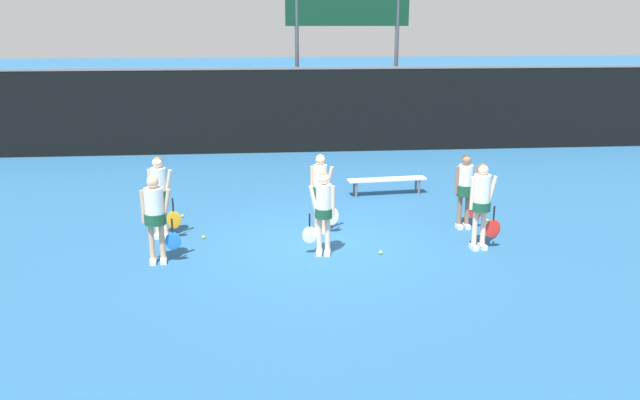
# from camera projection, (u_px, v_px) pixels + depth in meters

# --- Properties ---
(ground_plane) EXTENTS (140.00, 140.00, 0.00)m
(ground_plane) POSITION_uv_depth(u_px,v_px,m) (321.00, 243.00, 12.63)
(ground_plane) COLOR #235684
(fence_windscreen) EXTENTS (60.00, 0.08, 2.88)m
(fence_windscreen) POSITION_uv_depth(u_px,v_px,m) (296.00, 110.00, 21.07)
(fence_windscreen) COLOR black
(fence_windscreen) RESTS_ON ground_plane
(scoreboard) EXTENTS (4.26, 0.15, 5.77)m
(scoreboard) POSITION_uv_depth(u_px,v_px,m) (347.00, 15.00, 21.33)
(scoreboard) COLOR #515156
(scoreboard) RESTS_ON ground_plane
(bench_courtside) EXTENTS (2.07, 0.55, 0.42)m
(bench_courtside) POSITION_uv_depth(u_px,v_px,m) (387.00, 181.00, 16.10)
(bench_courtside) COLOR silver
(bench_courtside) RESTS_ON ground_plane
(player_0) EXTENTS (0.68, 0.39, 1.67)m
(player_0) POSITION_uv_depth(u_px,v_px,m) (155.00, 212.00, 11.33)
(player_0) COLOR tan
(player_0) RESTS_ON ground_plane
(player_1) EXTENTS (0.62, 0.34, 1.62)m
(player_1) POSITION_uv_depth(u_px,v_px,m) (323.00, 207.00, 11.76)
(player_1) COLOR beige
(player_1) RESTS_ON ground_plane
(player_2) EXTENTS (0.67, 0.38, 1.71)m
(player_2) POSITION_uv_depth(u_px,v_px,m) (481.00, 199.00, 12.05)
(player_2) COLOR beige
(player_2) RESTS_ON ground_plane
(player_3) EXTENTS (0.63, 0.35, 1.70)m
(player_3) POSITION_uv_depth(u_px,v_px,m) (160.00, 191.00, 12.69)
(player_3) COLOR beige
(player_3) RESTS_ON ground_plane
(player_4) EXTENTS (0.59, 0.33, 1.68)m
(player_4) POSITION_uv_depth(u_px,v_px,m) (321.00, 188.00, 13.03)
(player_4) COLOR tan
(player_4) RESTS_ON ground_plane
(player_5) EXTENTS (0.64, 0.36, 1.62)m
(player_5) POSITION_uv_depth(u_px,v_px,m) (465.00, 186.00, 13.30)
(player_5) COLOR #8C664C
(player_5) RESTS_ON ground_plane
(tennis_ball_0) EXTENTS (0.07, 0.07, 0.07)m
(tennis_ball_0) POSITION_uv_depth(u_px,v_px,m) (204.00, 237.00, 12.88)
(tennis_ball_0) COLOR #CCE033
(tennis_ball_0) RESTS_ON ground_plane
(tennis_ball_1) EXTENTS (0.07, 0.07, 0.07)m
(tennis_ball_1) POSITION_uv_depth(u_px,v_px,m) (182.00, 216.00, 14.28)
(tennis_ball_1) COLOR #CCE033
(tennis_ball_1) RESTS_ON ground_plane
(tennis_ball_2) EXTENTS (0.07, 0.07, 0.07)m
(tennis_ball_2) POSITION_uv_depth(u_px,v_px,m) (170.00, 221.00, 13.92)
(tennis_ball_2) COLOR #CCE033
(tennis_ball_2) RESTS_ON ground_plane
(tennis_ball_3) EXTENTS (0.07, 0.07, 0.07)m
(tennis_ball_3) POSITION_uv_depth(u_px,v_px,m) (487.00, 220.00, 13.97)
(tennis_ball_3) COLOR #CCE033
(tennis_ball_3) RESTS_ON ground_plane
(tennis_ball_4) EXTENTS (0.07, 0.07, 0.07)m
(tennis_ball_4) POSITION_uv_depth(u_px,v_px,m) (381.00, 252.00, 12.01)
(tennis_ball_4) COLOR #CCE033
(tennis_ball_4) RESTS_ON ground_plane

